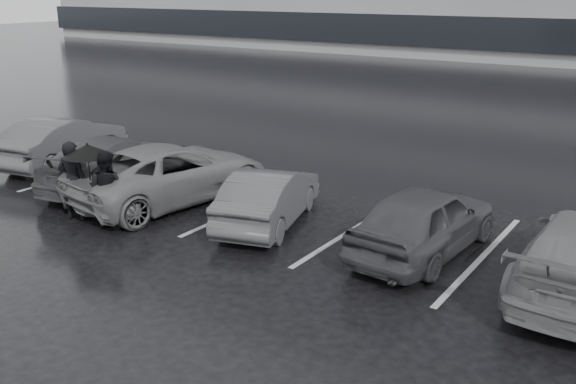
% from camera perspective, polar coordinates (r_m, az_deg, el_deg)
% --- Properties ---
extents(ground, '(160.00, 160.00, 0.00)m').
position_cam_1_polar(ground, '(12.33, -2.12, -6.15)').
color(ground, black).
rests_on(ground, ground).
extents(car_main, '(1.88, 4.13, 1.37)m').
position_cam_1_polar(car_main, '(12.71, 12.02, -2.47)').
color(car_main, black).
rests_on(car_main, ground).
extents(car_west_a, '(2.33, 3.98, 1.24)m').
position_cam_1_polar(car_west_a, '(14.04, -1.72, -0.41)').
color(car_west_a, '#2C2B2E').
rests_on(car_west_a, ground).
extents(car_west_b, '(3.10, 5.39, 1.41)m').
position_cam_1_polar(car_west_b, '(15.80, -10.41, 1.71)').
color(car_west_b, '#4D4D50').
rests_on(car_west_b, ground).
extents(car_west_c, '(2.78, 4.88, 1.33)m').
position_cam_1_polar(car_west_c, '(17.29, -15.25, 2.62)').
color(car_west_c, black).
rests_on(car_west_c, ground).
extents(car_west_d, '(2.31, 4.49, 1.41)m').
position_cam_1_polar(car_west_d, '(19.94, -19.40, 4.31)').
color(car_west_d, '#2C2B2E').
rests_on(car_west_d, ground).
extents(pedestrian_left, '(0.77, 0.66, 1.80)m').
position_cam_1_polar(pedestrian_left, '(15.00, -18.58, 0.96)').
color(pedestrian_left, black).
rests_on(pedestrian_left, ground).
extents(pedestrian_right, '(0.99, 0.88, 1.69)m').
position_cam_1_polar(pedestrian_right, '(14.31, -15.84, 0.21)').
color(pedestrian_right, black).
rests_on(pedestrian_right, ground).
extents(umbrella, '(1.06, 1.06, 1.80)m').
position_cam_1_polar(umbrella, '(14.52, -17.40, 3.56)').
color(umbrella, black).
rests_on(umbrella, ground).
extents(stall_stripes, '(19.72, 5.00, 0.00)m').
position_cam_1_polar(stall_stripes, '(14.66, 1.09, -2.16)').
color(stall_stripes, '#A6A6A9').
rests_on(stall_stripes, ground).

